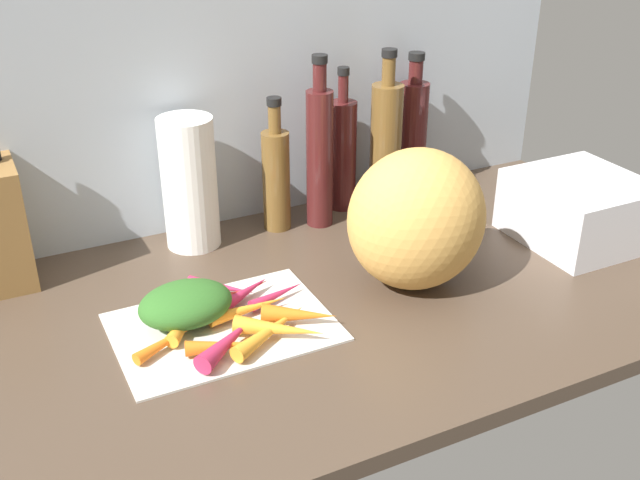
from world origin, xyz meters
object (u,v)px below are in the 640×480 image
(bottle_1, at_px, (320,155))
(bottle_3, at_px, (386,144))
(cutting_board, at_px, (223,326))
(carrot_0, at_px, (272,329))
(carrot_2, at_px, (240,296))
(bottle_4, at_px, (412,136))
(carrot_4, at_px, (279,329))
(carrot_1, at_px, (171,339))
(paper_towel_roll, at_px, (189,183))
(carrot_7, at_px, (299,315))
(carrot_8, at_px, (222,287))
(carrot_6, at_px, (212,298))
(carrot_11, at_px, (223,346))
(bottle_0, at_px, (276,177))
(carrot_5, at_px, (249,309))
(carrot_9, at_px, (229,341))
(dish_rack, at_px, (579,209))
(carrot_3, at_px, (190,315))
(bottle_2, at_px, (342,153))
(winter_squash, at_px, (416,219))
(carrot_10, at_px, (277,294))
(carrot_12, at_px, (239,294))

(bottle_1, distance_m, bottle_3, 0.17)
(cutting_board, height_order, carrot_0, carrot_0)
(carrot_2, distance_m, bottle_4, 0.62)
(carrot_4, bearing_deg, bottle_3, 42.08)
(carrot_1, xyz_separation_m, paper_towel_roll, (0.15, 0.34, 0.11))
(carrot_7, bearing_deg, carrot_8, 118.11)
(carrot_6, relative_size, bottle_1, 0.31)
(carrot_11, bearing_deg, bottle_0, 56.06)
(carrot_5, xyz_separation_m, carrot_9, (-0.07, -0.08, 0.00))
(carrot_6, bearing_deg, carrot_4, -64.19)
(carrot_11, xyz_separation_m, dish_rack, (0.79, 0.07, 0.04))
(carrot_3, xyz_separation_m, bottle_4, (0.63, 0.31, 0.12))
(carrot_5, distance_m, carrot_11, 0.11)
(bottle_2, xyz_separation_m, dish_rack, (0.36, -0.35, -0.06))
(carrot_2, height_order, carrot_4, carrot_4)
(carrot_3, height_order, bottle_3, bottle_3)
(carrot_4, height_order, bottle_2, bottle_2)
(carrot_9, height_order, bottle_0, bottle_0)
(carrot_9, distance_m, winter_squash, 0.40)
(carrot_0, relative_size, bottle_3, 0.49)
(carrot_11, distance_m, winter_squash, 0.41)
(carrot_1, bearing_deg, carrot_5, 10.05)
(carrot_2, distance_m, carrot_10, 0.07)
(carrot_11, xyz_separation_m, bottle_4, (0.61, 0.42, 0.12))
(carrot_2, height_order, bottle_4, bottle_4)
(carrot_12, bearing_deg, paper_towel_roll, 89.68)
(carrot_1, xyz_separation_m, carrot_12, (0.15, 0.08, 0.00))
(carrot_0, distance_m, dish_rack, 0.71)
(carrot_1, height_order, paper_towel_roll, paper_towel_roll)
(carrot_0, xyz_separation_m, carrot_12, (-0.01, 0.13, -0.00))
(carrot_0, height_order, carrot_9, carrot_9)
(carrot_4, distance_m, carrot_10, 0.12)
(carrot_5, bearing_deg, carrot_8, 100.23)
(carrot_3, relative_size, carrot_4, 1.08)
(carrot_3, distance_m, paper_towel_roll, 0.32)
(carrot_2, distance_m, carrot_6, 0.05)
(carrot_5, xyz_separation_m, carrot_8, (-0.02, 0.09, -0.00))
(carrot_7, height_order, dish_rack, dish_rack)
(cutting_board, relative_size, bottle_1, 0.99)
(carrot_0, bearing_deg, bottle_4, 38.25)
(carrot_6, height_order, carrot_9, same)
(bottle_0, bearing_deg, bottle_1, -13.95)
(bottle_0, xyz_separation_m, bottle_3, (0.25, -0.01, 0.03))
(carrot_12, distance_m, bottle_4, 0.62)
(carrot_2, relative_size, bottle_4, 0.46)
(bottle_4, bearing_deg, bottle_2, 179.65)
(carrot_4, xyz_separation_m, bottle_3, (0.42, 0.38, 0.12))
(carrot_2, xyz_separation_m, bottle_1, (0.27, 0.24, 0.13))
(carrot_4, distance_m, paper_towel_roll, 0.41)
(paper_towel_roll, bearing_deg, carrot_6, -101.20)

